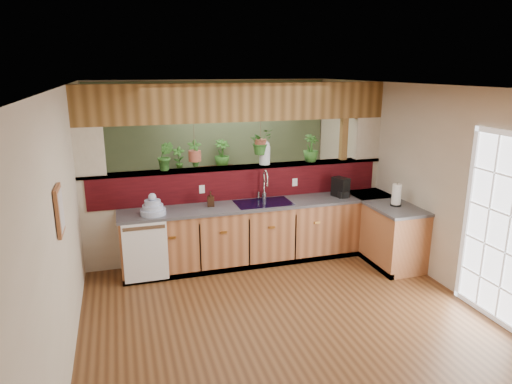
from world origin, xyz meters
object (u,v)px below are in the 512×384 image
object	(u,v)px
faucet	(265,184)
dish_stack	(153,208)
shelving_console	(201,193)
coffee_maker	(341,188)
soap_dispenser	(211,199)
paper_towel	(396,195)
glass_jar	(265,152)

from	to	relation	value
faucet	dish_stack	xyz separation A→B (m)	(-1.66, -0.26, -0.15)
shelving_console	coffee_maker	bearing A→B (deg)	-74.50
soap_dispenser	paper_towel	world-z (taller)	paper_towel
faucet	glass_jar	bearing A→B (deg)	72.78
faucet	paper_towel	distance (m)	1.90
shelving_console	glass_jar	bearing A→B (deg)	-92.74
glass_jar	shelving_console	xyz separation A→B (m)	(-0.66, 1.90, -1.08)
dish_stack	paper_towel	distance (m)	3.41
faucet	coffee_maker	xyz separation A→B (m)	(1.16, -0.18, -0.11)
coffee_maker	shelving_console	xyz separation A→B (m)	(-1.75, 2.30, -0.54)
faucet	coffee_maker	world-z (taller)	faucet
soap_dispenser	paper_towel	size ratio (longest dim) A/B	0.63
soap_dispenser	dish_stack	bearing A→B (deg)	-169.16
glass_jar	shelving_console	distance (m)	2.28
paper_towel	shelving_console	size ratio (longest dim) A/B	0.24
paper_towel	shelving_console	world-z (taller)	paper_towel
dish_stack	soap_dispenser	world-z (taller)	dish_stack
dish_stack	coffee_maker	distance (m)	2.82
soap_dispenser	coffee_maker	distance (m)	2.01
soap_dispenser	faucet	bearing A→B (deg)	6.78
paper_towel	shelving_console	bearing A→B (deg)	127.76
soap_dispenser	shelving_console	bearing A→B (deg)	83.54
faucet	dish_stack	size ratio (longest dim) A/B	1.34
faucet	soap_dispenser	world-z (taller)	faucet
glass_jar	coffee_maker	bearing A→B (deg)	-20.05
faucet	paper_towel	bearing A→B (deg)	-26.29
soap_dispenser	glass_jar	bearing A→B (deg)	19.31
paper_towel	coffee_maker	bearing A→B (deg)	129.25
dish_stack	faucet	bearing A→B (deg)	8.80
faucet	glass_jar	distance (m)	0.49
soap_dispenser	glass_jar	distance (m)	1.12
faucet	paper_towel	size ratio (longest dim) A/B	1.37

